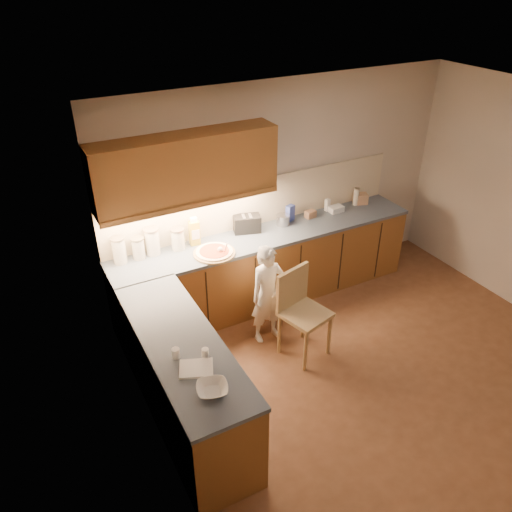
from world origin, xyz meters
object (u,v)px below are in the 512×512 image
at_px(pizza_on_board, 215,252).
at_px(oil_jug, 194,232).
at_px(child, 268,294).
at_px(wooden_chair, 300,307).
at_px(toaster, 247,224).

bearing_deg(pizza_on_board, oil_jug, 109.45).
xyz_separation_m(child, wooden_chair, (0.19, -0.35, -0.01)).
bearing_deg(wooden_chair, child, 103.76).
bearing_deg(oil_jug, wooden_chair, -59.82).
relative_size(wooden_chair, toaster, 2.80).
bearing_deg(child, toaster, 74.52).
height_order(wooden_chair, toaster, toaster).
relative_size(wooden_chair, oil_jug, 2.93).
relative_size(pizza_on_board, toaster, 1.32).
bearing_deg(pizza_on_board, toaster, 28.54).
height_order(pizza_on_board, wooden_chair, pizza_on_board).
relative_size(pizza_on_board, child, 0.40).
xyz_separation_m(wooden_chair, toaster, (-0.02, 1.17, 0.45)).
distance_m(child, wooden_chair, 0.40).
bearing_deg(oil_jug, pizza_on_board, -70.55).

